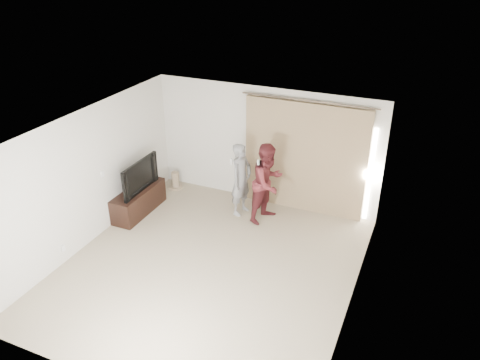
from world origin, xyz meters
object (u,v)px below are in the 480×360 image
object	(u,v)px
tv	(136,175)
person_man	(241,179)
tv_console	(139,201)
person_woman	(268,183)

from	to	relation	value
tv	person_man	size ratio (longest dim) A/B	0.75
tv_console	person_man	xyz separation A→B (m)	(2.03, 0.86, 0.52)
tv	person_man	bearing A→B (deg)	-67.08
tv_console	person_woman	bearing A→B (deg)	17.75
tv_console	person_woman	xyz separation A→B (m)	(2.63, 0.84, 0.58)
tv	person_woman	distance (m)	2.76
tv	person_man	world-z (taller)	person_man
tv	person_woman	world-z (taller)	person_woman
tv_console	person_man	size ratio (longest dim) A/B	0.89
tv_console	tv	world-z (taller)	tv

